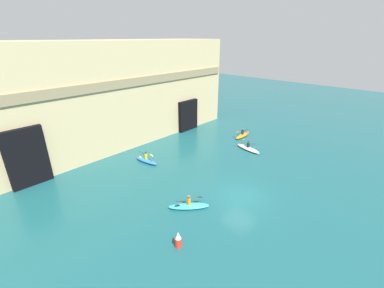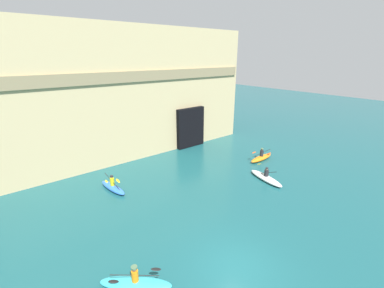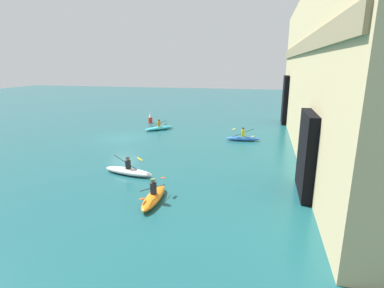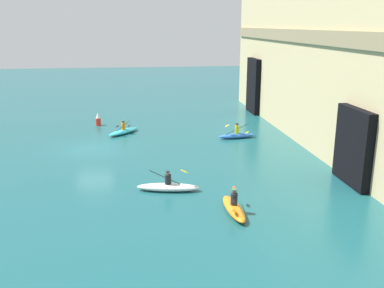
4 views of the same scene
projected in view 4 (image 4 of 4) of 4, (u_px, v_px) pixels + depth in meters
name	position (u px, v px, depth m)	size (l,w,h in m)	color
ground_plane	(93.00, 149.00, 30.47)	(120.00, 120.00, 0.00)	#195156
cliff_bluff	(346.00, 59.00, 32.27)	(34.01, 8.46, 12.06)	tan
kayak_blue	(237.00, 135.00, 33.30)	(1.08, 3.03, 1.18)	blue
kayak_cyan	(124.00, 131.00, 34.64)	(2.87, 2.75, 1.12)	#33B2C6
kayak_white	(168.00, 187.00, 22.77)	(1.38, 3.43, 1.21)	white
kayak_orange	(234.00, 208.00, 20.11)	(3.05, 0.85, 1.19)	orange
marker_buoy	(98.00, 119.00, 37.44)	(0.45, 0.45, 1.16)	red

